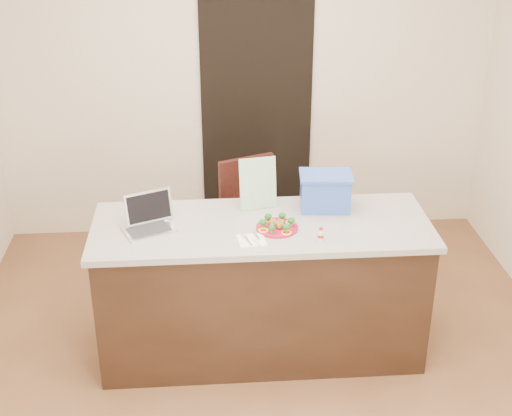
{
  "coord_description": "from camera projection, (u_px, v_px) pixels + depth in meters",
  "views": [
    {
      "loc": [
        -0.32,
        -3.57,
        2.9
      ],
      "look_at": [
        -0.04,
        0.2,
        1.05
      ],
      "focal_mm": 50.0,
      "sensor_mm": 36.0,
      "label": 1
    }
  ],
  "objects": [
    {
      "name": "leaflet",
      "position": [
        258.0,
        184.0,
        4.45
      ],
      "size": [
        0.24,
        0.09,
        0.33
      ],
      "primitive_type": "cube",
      "rotation": [
        -0.14,
        0.0,
        0.17
      ],
      "color": "white",
      "rests_on": "island"
    },
    {
      "name": "island",
      "position": [
        261.0,
        288.0,
        4.52
      ],
      "size": [
        2.06,
        0.76,
        0.92
      ],
      "color": "black",
      "rests_on": "ground"
    },
    {
      "name": "plate",
      "position": [
        277.0,
        227.0,
        4.25
      ],
      "size": [
        0.25,
        0.25,
        0.02
      ],
      "rotation": [
        0.0,
        0.0,
        0.41
      ],
      "color": "maroon",
      "rests_on": "island"
    },
    {
      "name": "napkin",
      "position": [
        252.0,
        240.0,
        4.12
      ],
      "size": [
        0.17,
        0.17,
        0.01
      ],
      "primitive_type": "cube",
      "rotation": [
        0.0,
        0.0,
        0.09
      ],
      "color": "white",
      "rests_on": "island"
    },
    {
      "name": "pepper_rings",
      "position": [
        277.0,
        226.0,
        4.25
      ],
      "size": [
        0.23,
        0.23,
        0.01
      ],
      "color": "#F1F91A",
      "rests_on": "plate"
    },
    {
      "name": "fork",
      "position": [
        248.0,
        239.0,
        4.12
      ],
      "size": [
        0.04,
        0.14,
        0.0
      ],
      "rotation": [
        0.0,
        0.0,
        0.29
      ],
      "color": "#B3B4B8",
      "rests_on": "napkin"
    },
    {
      "name": "yogurt_bottle",
      "position": [
        321.0,
        235.0,
        4.13
      ],
      "size": [
        0.03,
        0.03,
        0.07
      ],
      "rotation": [
        0.0,
        0.0,
        0.04
      ],
      "color": "beige",
      "rests_on": "island"
    },
    {
      "name": "laptop",
      "position": [
        149.0,
        219.0,
        4.25
      ],
      "size": [
        0.35,
        0.33,
        0.21
      ],
      "rotation": [
        0.0,
        0.0,
        0.41
      ],
      "color": "silver",
      "rests_on": "island"
    },
    {
      "name": "chair",
      "position": [
        247.0,
        216.0,
        5.24
      ],
      "size": [
        0.56,
        0.57,
        0.97
      ],
      "rotation": [
        0.0,
        0.0,
        0.39
      ],
      "color": "#381510",
      "rests_on": "ground"
    },
    {
      "name": "ground",
      "position": [
        264.0,
        372.0,
        4.49
      ],
      "size": [
        4.0,
        4.0,
        0.0
      ],
      "primitive_type": "plane",
      "color": "brown",
      "rests_on": "ground"
    },
    {
      "name": "broccoli",
      "position": [
        277.0,
        222.0,
        4.24
      ],
      "size": [
        0.22,
        0.2,
        0.04
      ],
      "color": "#124717",
      "rests_on": "plate"
    },
    {
      "name": "meatballs",
      "position": [
        277.0,
        224.0,
        4.25
      ],
      "size": [
        0.1,
        0.1,
        0.04
      ],
      "color": "brown",
      "rests_on": "plate"
    },
    {
      "name": "doorway",
      "position": [
        257.0,
        119.0,
        5.84
      ],
      "size": [
        0.9,
        0.02,
        2.0
      ],
      "primitive_type": "cube",
      "color": "black",
      "rests_on": "ground"
    },
    {
      "name": "knife",
      "position": [
        257.0,
        240.0,
        4.11
      ],
      "size": [
        0.04,
        0.18,
        0.01
      ],
      "rotation": [
        0.0,
        0.0,
        0.29
      ],
      "color": "silver",
      "rests_on": "napkin"
    },
    {
      "name": "blue_box",
      "position": [
        325.0,
        191.0,
        4.46
      ],
      "size": [
        0.34,
        0.26,
        0.23
      ],
      "rotation": [
        0.0,
        0.0,
        -0.09
      ],
      "color": "#2F50AC",
      "rests_on": "island"
    },
    {
      "name": "room_shell",
      "position": [
        266.0,
        129.0,
        3.78
      ],
      "size": [
        4.0,
        4.0,
        4.0
      ],
      "color": "white",
      "rests_on": "ground"
    }
  ]
}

